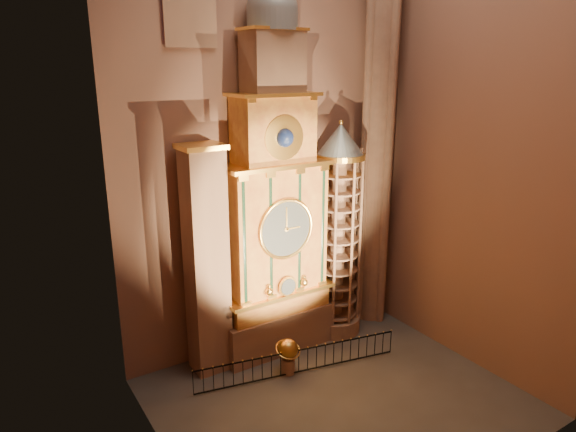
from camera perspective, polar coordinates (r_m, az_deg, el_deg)
floor at (r=22.57m, az=5.53°, el=-19.57°), size 14.00×14.00×0.00m
wall_back at (r=23.36m, az=-2.96°, el=10.91°), size 22.00×0.00×22.00m
wall_left at (r=15.06m, az=-14.91°, el=7.34°), size 0.00×22.00×22.00m
wall_right at (r=23.44m, az=20.13°, el=9.97°), size 0.00×22.00×22.00m
astronomical_clock at (r=23.30m, az=-1.54°, el=0.06°), size 5.60×2.41×16.70m
portrait_tower at (r=22.34m, az=-9.04°, el=-5.02°), size 1.80×1.60×10.20m
stair_turret at (r=25.42m, az=5.57°, el=-1.93°), size 2.50×2.50×10.80m
gothic_pier at (r=26.15m, az=10.09°, el=11.27°), size 2.04×2.04×22.00m
celestial_globe at (r=23.50m, az=-0.00°, el=-15.01°), size 1.16×1.10×1.64m
iron_railing at (r=23.64m, az=1.21°, el=-15.84°), size 9.22×1.99×1.14m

